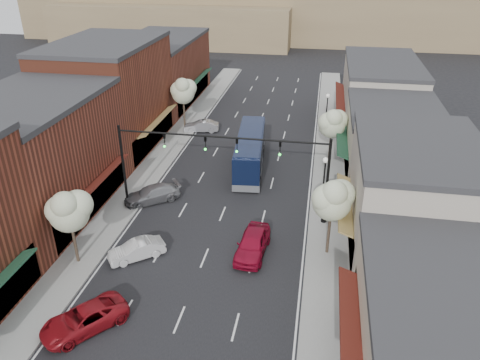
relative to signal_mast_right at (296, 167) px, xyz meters
The scene contains 28 objects.
ground 10.81m from the signal_mast_right, 125.10° to the right, with size 160.00×160.00×0.00m, color black.
sidewalk_left 18.10m from the signal_mast_right, 143.17° to the left, with size 2.80×73.00×0.15m, color gray.
sidewalk_right 11.78m from the signal_mast_right, 75.18° to the left, with size 2.80×73.00×0.15m, color gray.
curb_left 17.04m from the signal_mast_right, 140.24° to the left, with size 0.25×73.00×0.17m, color gray.
curb_right 11.53m from the signal_mast_right, 82.52° to the left, with size 0.25×73.00×0.17m, color gray.
bldg_left_midnear 19.95m from the signal_mast_right, behind, with size 10.14×14.10×9.40m.
bldg_left_midfar 23.22m from the signal_mast_right, 148.85° to the left, with size 10.14×14.10×10.90m.
bldg_left_far 34.32m from the signal_mast_right, 125.32° to the left, with size 10.14×18.10×8.40m.
bldg_right_near 16.25m from the signal_mast_right, 60.04° to the right, with size 9.14×12.10×5.90m.
bldg_right_midnear 8.37m from the signal_mast_right, 13.86° to the right, with size 9.14×12.10×7.90m.
bldg_right_midfar 12.94m from the signal_mast_right, 51.07° to the left, with size 9.14×12.10×6.40m.
bldg_right_far 25.35m from the signal_mast_right, 71.37° to the left, with size 9.14×16.10×7.40m.
hill_far 82.21m from the signal_mast_right, 93.92° to the left, with size 120.00×30.00×12.00m, color #7A6647.
hill_near 76.41m from the signal_mast_right, 113.63° to the left, with size 50.00×20.00×8.00m, color #7A6647.
signal_mast_right is the anchor object (origin of this frame).
signal_mast_left 11.24m from the signal_mast_right, behind, with size 8.22×0.46×7.00m.
tree_right_near 4.89m from the signal_mast_right, 56.09° to the right, with size 2.85×2.65×5.95m.
tree_right_far 12.27m from the signal_mast_right, 77.15° to the left, with size 2.85×2.65×5.43m.
tree_left_near 16.05m from the signal_mast_right, 149.86° to the right, with size 2.85×2.65×5.69m.
tree_left_far 22.68m from the signal_mast_right, 127.71° to the left, with size 2.85×2.65×6.13m.
lamp_post_near 3.69m from the signal_mast_right, 48.95° to the left, with size 0.44×0.44×4.44m.
lamp_post_far 20.19m from the signal_mast_right, 83.78° to the left, with size 0.44×0.44×4.44m.
coach_bus 10.62m from the signal_mast_right, 118.13° to the left, with size 3.36×11.14×3.36m.
red_hatchback 6.64m from the signal_mast_right, 116.67° to the right, with size 1.93×4.80×1.64m, color maroon.
parked_car_a 17.67m from the signal_mast_right, 128.07° to the right, with size 2.23×4.83×1.34m, color maroon.
parked_car_b 12.86m from the signal_mast_right, 146.44° to the right, with size 1.34×3.85×1.27m, color silver.
parked_car_c 12.50m from the signal_mast_right, behind, with size 1.91×4.71×1.37m, color gray.
parked_car_e 21.47m from the signal_mast_right, 124.07° to the left, with size 1.38×3.95×1.30m, color #A8A8AD.
Camera 1 is at (7.03, -23.44, 19.43)m, focal length 35.00 mm.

